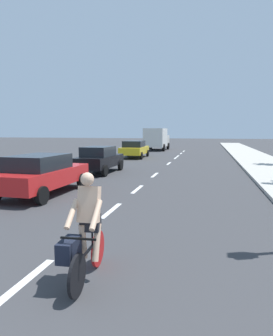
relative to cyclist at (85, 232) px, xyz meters
name	(u,v)px	position (x,y,z in m)	size (l,w,h in m)	color
ground_plane	(163,168)	(-0.97, 15.06, -0.83)	(160.00, 160.00, 0.00)	#38383A
sidewalk_strip	(269,167)	(5.99, 17.06, -0.76)	(3.60, 80.00, 0.14)	#B2ADA3
lane_stripe_1	(23,283)	(-0.97, -0.34, -0.83)	(0.16, 1.80, 0.01)	white
lane_stripe_2	(111,210)	(-0.97, 4.28, -0.83)	(0.16, 1.80, 0.01)	white
lane_stripe_3	(137,189)	(-0.97, 7.78, -0.83)	(0.16, 1.80, 0.01)	white
lane_stripe_4	(155,175)	(-0.97, 12.03, -0.83)	(0.16, 1.80, 0.01)	white
lane_stripe_5	(169,163)	(-0.97, 18.21, -0.83)	(0.16, 1.80, 0.01)	white
lane_stripe_6	(176,158)	(-0.97, 23.02, -0.83)	(0.16, 1.80, 0.01)	white
lane_stripe_7	(178,156)	(-0.97, 25.14, -0.83)	(0.16, 1.80, 0.01)	white
lane_stripe_8	(181,153)	(-0.97, 28.70, -0.83)	(0.16, 1.80, 0.01)	white
lane_stripe_9	(184,151)	(-0.97, 32.47, -0.83)	(0.16, 1.80, 0.01)	white
cyclist	(85,232)	(0.00, 0.00, 0.00)	(0.65, 1.71, 1.82)	black
parked_car_red	(42,173)	(-4.38, 5.91, 0.01)	(2.17, 4.55, 1.57)	red
parked_car_black	(99,159)	(-4.35, 12.19, 0.01)	(1.97, 4.10, 1.57)	black
parked_car_yellow	(134,149)	(-4.74, 22.40, 0.01)	(2.19, 4.63, 1.57)	gold
delivery_truck	(157,139)	(-4.56, 33.55, 0.67)	(2.71, 6.26, 2.80)	beige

